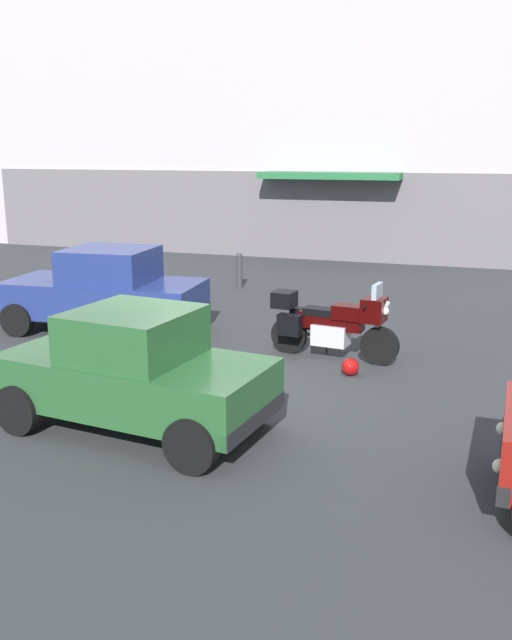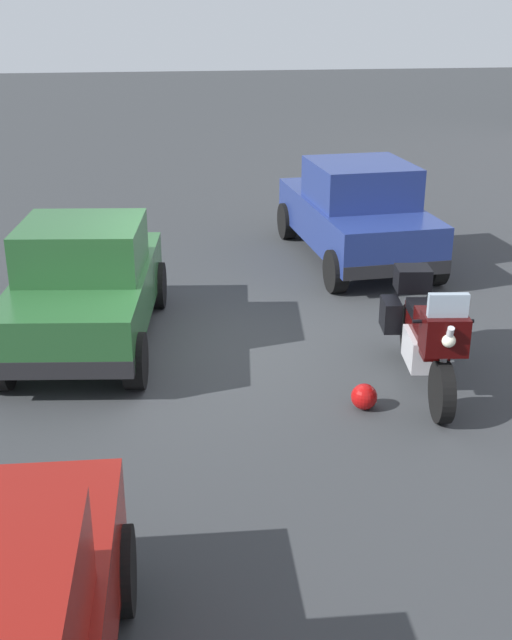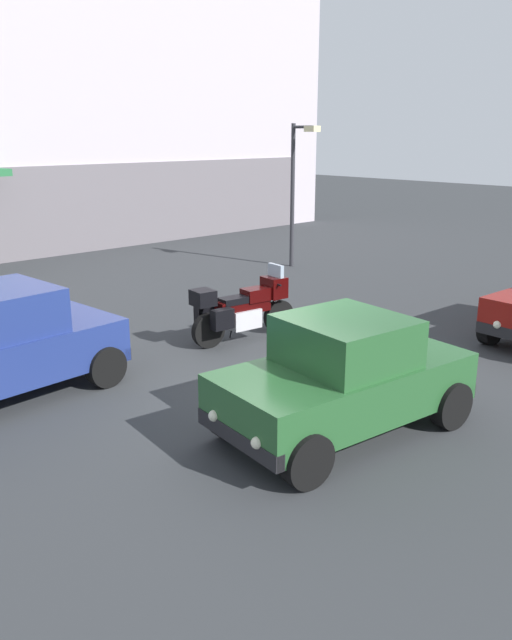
{
  "view_description": "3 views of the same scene",
  "coord_description": "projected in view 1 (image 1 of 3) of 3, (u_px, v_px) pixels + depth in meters",
  "views": [
    {
      "loc": [
        3.67,
        -8.89,
        3.46
      ],
      "look_at": [
        0.34,
        0.97,
        0.86
      ],
      "focal_mm": 38.23,
      "sensor_mm": 36.0,
      "label": 1
    },
    {
      "loc": [
        9.09,
        -0.86,
        4.06
      ],
      "look_at": [
        0.86,
        0.27,
        0.69
      ],
      "focal_mm": 44.85,
      "sensor_mm": 36.0,
      "label": 2
    },
    {
      "loc": [
        -6.39,
        -6.49,
        3.76
      ],
      "look_at": [
        0.27,
        0.64,
        0.91
      ],
      "focal_mm": 35.94,
      "sensor_mm": 36.0,
      "label": 3
    }
  ],
  "objects": [
    {
      "name": "bollard_curbside",
      "position": [
        239.0,
        269.0,
        17.49
      ],
      "size": [
        0.16,
        0.16,
        0.92
      ],
      "color": "#333338",
      "rests_on": "ground"
    },
    {
      "name": "car_hatchback_near",
      "position": [
        106.0,
        291.0,
        13.25
      ],
      "size": [
        3.97,
        2.05,
        1.64
      ],
      "rotation": [
        0.0,
        0.0,
        3.22
      ],
      "color": "navy",
      "rests_on": "ground"
    },
    {
      "name": "motorcycle",
      "position": [
        331.0,
        323.0,
        11.53
      ],
      "size": [
        2.26,
        0.86,
        1.36
      ],
      "rotation": [
        0.0,
        0.0,
        -0.12
      ],
      "color": "black",
      "rests_on": "ground"
    },
    {
      "name": "helmet",
      "position": [
        350.0,
        367.0,
        10.74
      ],
      "size": [
        0.28,
        0.28,
        0.28
      ],
      "primitive_type": "sphere",
      "color": "#990C0C",
      "rests_on": "ground"
    },
    {
      "name": "building_facade_rear",
      "position": [
        376.0,
        81.0,
        21.49
      ],
      "size": [
        30.05,
        3.4,
        11.3
      ],
      "color": "#B2A8B2",
      "rests_on": "ground"
    },
    {
      "name": "car_compact_side",
      "position": [
        135.0,
        371.0,
        8.53
      ],
      "size": [
        3.6,
        2.05,
        1.56
      ],
      "rotation": [
        0.0,
        0.0,
        3.03
      ],
      "color": "#235128",
      "rests_on": "ground"
    },
    {
      "name": "ground_plane",
      "position": [
        213.0,
        389.0,
        10.15
      ],
      "size": [
        80.0,
        80.0,
        0.0
      ],
      "primitive_type": "plane",
      "color": "#2D3033"
    }
  ]
}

